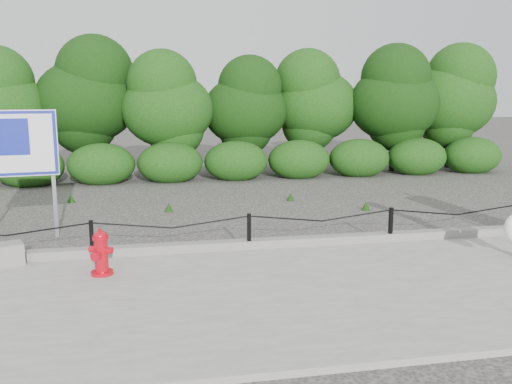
{
  "coord_description": "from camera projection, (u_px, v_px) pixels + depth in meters",
  "views": [
    {
      "loc": [
        -1.53,
        -8.52,
        2.64
      ],
      "look_at": [
        0.16,
        0.2,
        1.0
      ],
      "focal_mm": 38.0,
      "sensor_mm": 36.0,
      "label": 1
    }
  ],
  "objects": [
    {
      "name": "fire_hydrant",
      "position": [
        101.0,
        253.0,
        7.66
      ],
      "size": [
        0.41,
        0.41,
        0.67
      ],
      "rotation": [
        0.0,
        0.0,
        -0.41
      ],
      "color": "red",
      "rests_on": "sidewalk"
    },
    {
      "name": "ground",
      "position": [
        249.0,
        254.0,
        8.99
      ],
      "size": [
        90.0,
        90.0,
        0.0
      ],
      "primitive_type": "plane",
      "color": "#2D2B28",
      "rests_on": "ground"
    },
    {
      "name": "treeline",
      "position": [
        217.0,
        100.0,
        17.33
      ],
      "size": [
        20.25,
        3.49,
        4.3
      ],
      "color": "black",
      "rests_on": "ground"
    },
    {
      "name": "chain_barrier",
      "position": [
        249.0,
        227.0,
        8.91
      ],
      "size": [
        10.06,
        0.06,
        0.6
      ],
      "color": "black",
      "rests_on": "sidewalk"
    },
    {
      "name": "sidewalk",
      "position": [
        276.0,
        295.0,
        7.05
      ],
      "size": [
        14.0,
        4.0,
        0.08
      ],
      "primitive_type": "cube",
      "color": "gray",
      "rests_on": "ground"
    },
    {
      "name": "curb",
      "position": [
        249.0,
        244.0,
        9.01
      ],
      "size": [
        14.0,
        0.22,
        0.14
      ],
      "primitive_type": "cube",
      "color": "slate",
      "rests_on": "sidewalk"
    },
    {
      "name": "advertising_sign",
      "position": [
        14.0,
        149.0,
        9.52
      ],
      "size": [
        1.46,
        0.28,
        2.34
      ],
      "rotation": [
        0.0,
        0.0,
        0.12
      ],
      "color": "slate",
      "rests_on": "ground"
    }
  ]
}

